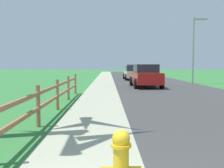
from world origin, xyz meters
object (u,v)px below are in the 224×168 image
at_px(parked_car_beige, 134,73).
at_px(street_lamp, 195,44).
at_px(fire_hydrant, 121,166).
at_px(parked_suv_red, 146,76).
at_px(parked_car_white, 132,70).

xyz_separation_m(parked_car_beige, street_lamp, (4.39, -6.55, 2.60)).
height_order(fire_hydrant, parked_car_beige, parked_car_beige).
relative_size(parked_suv_red, parked_car_beige, 0.98).
distance_m(fire_hydrant, parked_suv_red, 16.52).
bearing_deg(parked_suv_red, street_lamp, 33.45).
height_order(fire_hydrant, parked_car_white, parked_car_white).
bearing_deg(parked_car_beige, parked_car_white, 85.99).
bearing_deg(parked_car_white, fire_hydrant, -95.34).
distance_m(parked_car_white, street_lamp, 17.10).
xyz_separation_m(parked_suv_red, parked_car_beige, (0.08, 9.50, -0.09)).
height_order(parked_car_beige, street_lamp, street_lamp).
xyz_separation_m(parked_car_beige, parked_car_white, (0.70, 9.96, 0.07)).
relative_size(parked_car_beige, street_lamp, 0.83).
bearing_deg(parked_suv_red, fire_hydrant, -98.95).
bearing_deg(street_lamp, parked_suv_red, -146.55).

